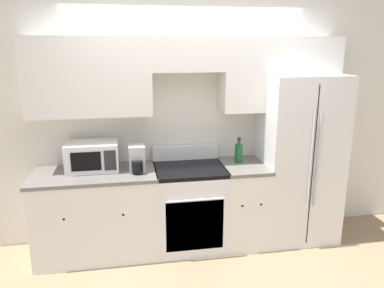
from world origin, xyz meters
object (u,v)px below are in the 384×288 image
refrigerator (296,157)px  microwave (92,156)px  bottle (239,153)px  oven_range (190,206)px

refrigerator → microwave: 2.19m
refrigerator → bottle: (-0.66, 0.02, 0.08)m
oven_range → refrigerator: (1.21, 0.07, 0.46)m
oven_range → microwave: 1.14m
oven_range → microwave: (-0.98, 0.10, 0.58)m
oven_range → bottle: (0.55, 0.09, 0.55)m
oven_range → microwave: size_ratio=2.03×
microwave → bottle: 1.53m
bottle → microwave: bearing=179.5°
oven_range → bottle: bottle is taller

